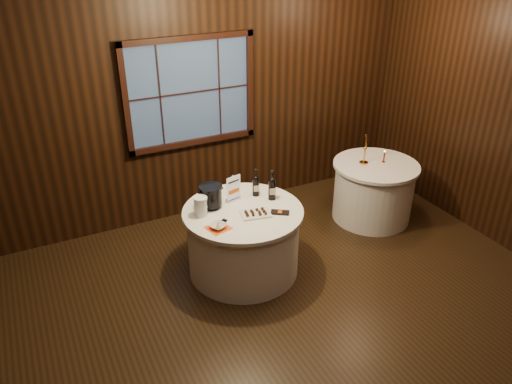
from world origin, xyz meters
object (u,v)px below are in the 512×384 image
grape_bunch (224,222)px  cracker_bowl (218,226)px  sign_stand (233,192)px  ice_bucket (211,196)px  port_bottle_right (272,187)px  chocolate_plate (256,213)px  brass_candlestick (365,153)px  main_table (243,240)px  glass_pitcher (201,206)px  red_candle (384,158)px  chocolate_box (280,212)px  port_bottle_left (256,184)px  side_table (373,191)px

grape_bunch → cracker_bowl: (-0.09, -0.06, 0.01)m
sign_stand → cracker_bowl: bearing=-144.6°
ice_bucket → port_bottle_right: bearing=-11.0°
chocolate_plate → grape_bunch: (-0.36, -0.01, -0.00)m
cracker_bowl → brass_candlestick: size_ratio=0.39×
main_table → glass_pitcher: (-0.43, 0.10, 0.49)m
main_table → red_candle: (2.11, 0.30, 0.45)m
main_table → chocolate_box: bearing=-35.8°
grape_bunch → red_candle: size_ratio=0.94×
sign_stand → grape_bunch: size_ratio=1.94×
sign_stand → port_bottle_left: port_bottle_left is taller
side_table → cracker_bowl: cracker_bowl is taller
port_bottle_right → grape_bunch: 0.72m
grape_bunch → brass_candlestick: bearing=14.2°
side_table → port_bottle_right: size_ratio=3.15×
main_table → glass_pitcher: 0.66m
chocolate_plate → chocolate_box: chocolate_plate is taller
main_table → chocolate_box: chocolate_box is taller
main_table → chocolate_box: size_ratio=6.69×
grape_bunch → port_bottle_right: bearing=19.3°
brass_candlestick → cracker_bowl: bearing=-164.9°
ice_bucket → chocolate_plate: size_ratio=0.74×
port_bottle_right → chocolate_box: 0.35m
red_candle → glass_pitcher: bearing=-175.6°
ice_bucket → glass_pitcher: ice_bucket is taller
chocolate_plate → cracker_bowl: chocolate_plate is taller
port_bottle_right → glass_pitcher: bearing=-161.4°
main_table → grape_bunch: grape_bunch is taller
ice_bucket → chocolate_plate: bearing=-45.6°
chocolate_plate → brass_candlestick: 1.87m
main_table → red_candle: size_ratio=7.82×
side_table → chocolate_box: chocolate_box is taller
chocolate_plate → brass_candlestick: (1.79, 0.53, 0.13)m
port_bottle_left → cracker_bowl: 0.79m
ice_bucket → grape_bunch: ice_bucket is taller
side_table → red_candle: size_ratio=6.60×
sign_stand → glass_pitcher: sign_stand is taller
sign_stand → glass_pitcher: size_ratio=1.46×
port_bottle_left → cracker_bowl: size_ratio=2.03×
ice_bucket → chocolate_box: size_ratio=1.31×
side_table → red_candle: 0.46m
main_table → port_bottle_right: (0.39, 0.08, 0.53)m
sign_stand → port_bottle_right: port_bottle_right is taller
sign_stand → cracker_bowl: 0.59m
grape_bunch → port_bottle_left: bearing=35.2°
chocolate_box → cracker_bowl: 0.69m
chocolate_plate → brass_candlestick: bearing=16.7°
port_bottle_left → brass_candlestick: (1.59, 0.15, 0.01)m
ice_bucket → glass_pitcher: (-0.15, -0.10, -0.03)m
port_bottle_left → red_candle: 1.84m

